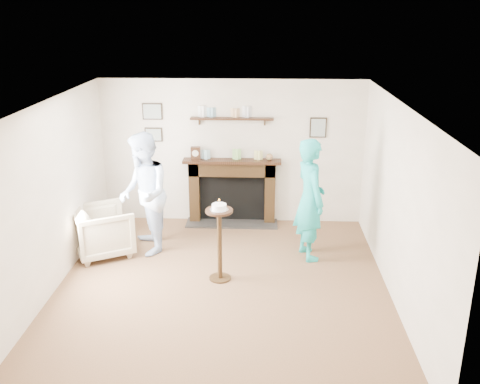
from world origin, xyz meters
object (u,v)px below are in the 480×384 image
Objects in this scene: man at (147,250)px; pedestal_table at (219,231)px; woman at (307,256)px; armchair at (105,253)px.

pedestal_table is (1.22, -0.86, 0.73)m from man.
man is 1.57× the size of pedestal_table.
woman is at bearing 31.54° from pedestal_table.
pedestal_table is at bearing 35.15° from man.
man is (0.64, 0.13, 0.00)m from armchair.
armchair is at bearing 73.27° from woman.
woman reaches higher than armchair.
pedestal_table reaches higher than man.
man is at bearing 70.47° from woman.
man reaches higher than armchair.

